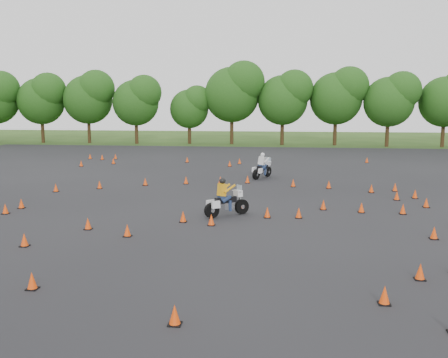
% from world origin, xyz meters
% --- Properties ---
extents(ground, '(140.00, 140.00, 0.00)m').
position_xyz_m(ground, '(0.00, 0.00, 0.00)').
color(ground, '#2D5119').
rests_on(ground, ground).
extents(asphalt_pad, '(62.00, 62.00, 0.00)m').
position_xyz_m(asphalt_pad, '(0.00, 6.00, 0.01)').
color(asphalt_pad, black).
rests_on(asphalt_pad, ground).
extents(treeline, '(86.98, 32.44, 10.69)m').
position_xyz_m(treeline, '(3.74, 35.43, 4.64)').
color(treeline, '#204B15').
rests_on(treeline, ground).
extents(traffic_cones, '(31.26, 33.03, 0.45)m').
position_xyz_m(traffic_cones, '(0.14, 5.27, 0.23)').
color(traffic_cones, '#F7460A').
rests_on(traffic_cones, asphalt_pad).
extents(rider_yellow, '(2.17, 1.92, 1.72)m').
position_xyz_m(rider_yellow, '(0.51, 0.93, 0.87)').
color(rider_yellow, orange).
rests_on(rider_yellow, ground).
extents(rider_white, '(1.64, 2.31, 1.73)m').
position_xyz_m(rider_white, '(1.52, 12.57, 0.87)').
color(rider_white, silver).
rests_on(rider_white, ground).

